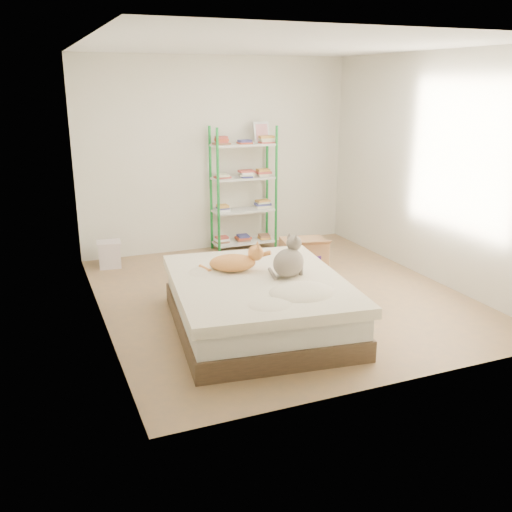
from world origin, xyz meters
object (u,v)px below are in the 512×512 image
bed (258,303)px  white_bin (109,254)px  shelf_unit (244,190)px  cardboard_box (304,254)px  grey_cat (289,257)px  orange_cat (233,261)px

bed → white_bin: (-1.03, 2.43, -0.08)m
shelf_unit → cardboard_box: (0.36, -1.15, -0.65)m
grey_cat → cardboard_box: (0.93, 1.51, -0.50)m
orange_cat → cardboard_box: orange_cat is taller
bed → white_bin: bed is taller
shelf_unit → white_bin: size_ratio=5.18×
bed → shelf_unit: bearing=78.8°
shelf_unit → grey_cat: bearing=-102.2°
orange_cat → white_bin: size_ratio=1.58×
orange_cat → white_bin: orange_cat is taller
bed → white_bin: bearing=120.1°
grey_cat → shelf_unit: (0.57, 2.65, 0.14)m
shelf_unit → white_bin: bearing=-175.2°
shelf_unit → white_bin: shelf_unit is taller
orange_cat → white_bin: bearing=129.3°
bed → grey_cat: (0.28, -0.06, 0.45)m
shelf_unit → cardboard_box: size_ratio=2.86×
orange_cat → white_bin: 2.36m
grey_cat → cardboard_box: grey_cat is taller
white_bin → grey_cat: bearing=-62.1°
orange_cat → cardboard_box: size_ratio=0.87×
shelf_unit → cardboard_box: 1.36m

